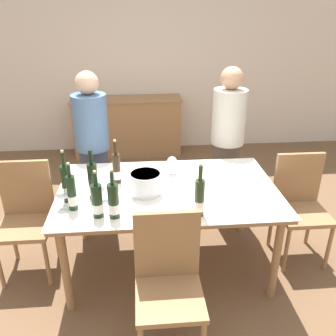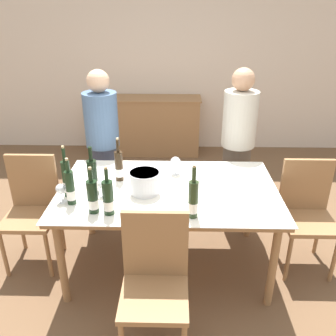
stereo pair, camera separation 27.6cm
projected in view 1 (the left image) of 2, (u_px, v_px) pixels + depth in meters
The scene contains 20 objects.
ground_plane at pixel (168, 263), 3.16m from camera, with size 12.00×12.00×0.00m, color brown.
back_wall at pixel (151, 56), 5.18m from camera, with size 8.00×0.10×2.80m.
sideboard_cabinet at pixel (128, 127), 5.30m from camera, with size 1.59×0.46×0.85m.
dining_table at pixel (168, 196), 2.87m from camera, with size 1.74×1.08×0.76m.
ice_bucket at pixel (146, 183), 2.73m from camera, with size 0.24×0.24×0.17m.
wine_bottle_0 at pixel (66, 184), 2.61m from camera, with size 0.07×0.07×0.41m.
wine_bottle_1 at pixel (72, 193), 2.51m from camera, with size 0.07×0.07×0.36m.
wine_bottle_2 at pixel (93, 182), 2.64m from camera, with size 0.07×0.07×0.39m.
wine_bottle_3 at pixel (117, 169), 2.89m from camera, with size 0.07×0.07×0.37m.
wine_bottle_4 at pixel (199, 198), 2.43m from camera, with size 0.07×0.07×0.39m.
wine_bottle_5 at pixel (97, 201), 2.43m from camera, with size 0.08×0.08×0.35m.
wine_bottle_6 at pixel (114, 202), 2.42m from camera, with size 0.08×0.08×0.36m.
wine_glass_0 at pixel (172, 162), 3.04m from camera, with size 0.09×0.09×0.16m.
wine_glass_1 at pixel (104, 188), 2.64m from camera, with size 0.07×0.07×0.14m.
wine_glass_2 at pixel (62, 195), 2.53m from camera, with size 0.08×0.08×0.15m.
chair_near_front at pixel (168, 276), 2.23m from camera, with size 0.42×0.42×0.95m.
chair_right_end at pixel (300, 200), 3.11m from camera, with size 0.42×0.42×0.94m.
chair_left_end at pixel (26, 212), 2.92m from camera, with size 0.42×0.42×0.96m.
person_host at pixel (93, 150), 3.52m from camera, with size 0.33×0.33×1.55m.
person_guest_left at pixel (227, 145), 3.63m from camera, with size 0.33×0.33×1.57m.
Camera 1 is at (-0.22, -2.50, 2.11)m, focal length 38.00 mm.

